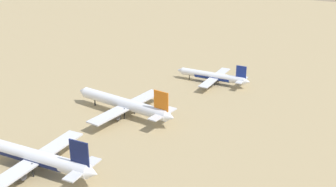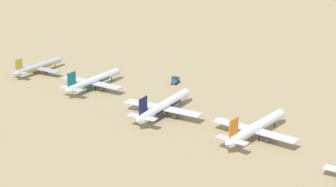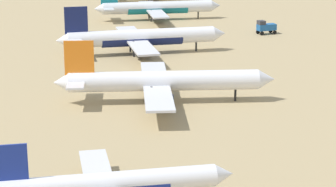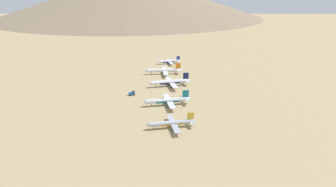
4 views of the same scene
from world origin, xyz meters
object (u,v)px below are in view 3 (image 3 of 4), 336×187
(parked_jet_0, at_px, (108,184))
(parked_jet_3, at_px, (157,8))
(parked_jet_2, at_px, (141,38))
(service_truck, at_px, (266,27))
(parked_jet_1, at_px, (162,81))

(parked_jet_0, height_order, parked_jet_3, parked_jet_3)
(parked_jet_2, relative_size, service_truck, 7.36)
(parked_jet_2, distance_m, parked_jet_3, 46.55)
(service_truck, bearing_deg, parked_jet_3, 140.22)
(parked_jet_0, bearing_deg, parked_jet_2, 85.83)
(parked_jet_3, height_order, service_truck, parked_jet_3)
(parked_jet_3, bearing_deg, service_truck, -39.78)
(parked_jet_1, bearing_deg, parked_jet_3, 87.90)
(parked_jet_0, distance_m, parked_jet_1, 44.46)
(parked_jet_1, height_order, service_truck, parked_jet_1)
(parked_jet_3, relative_size, service_truck, 6.97)
(parked_jet_0, relative_size, parked_jet_2, 0.75)
(parked_jet_1, bearing_deg, service_truck, 62.63)
(parked_jet_2, height_order, parked_jet_3, parked_jet_2)
(parked_jet_2, bearing_deg, service_truck, 32.11)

